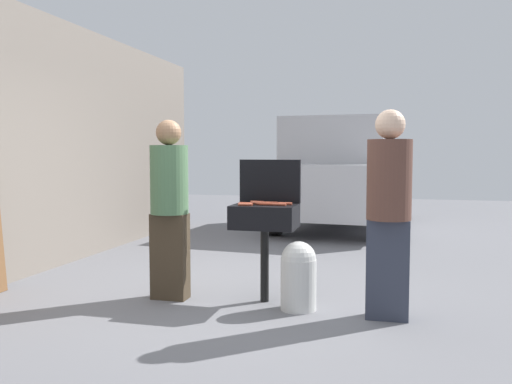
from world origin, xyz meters
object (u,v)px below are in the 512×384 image
hot_dog_1 (257,202)px  hot_dog_9 (245,205)px  hot_dog_3 (285,204)px  hot_dog_4 (266,204)px  hot_dog_0 (263,204)px  person_left (169,202)px  hot_dog_2 (258,203)px  propane_tank (299,274)px  hot_dog_6 (245,204)px  parked_minivan (343,173)px  bbq_grill (265,220)px  hot_dog_5 (279,204)px  hot_dog_7 (271,203)px  person_right (389,206)px  hot_dog_8 (246,204)px

hot_dog_1 → hot_dog_9: (-0.05, -0.26, 0.00)m
hot_dog_3 → hot_dog_4: bearing=-151.3°
hot_dog_0 → person_left: 0.90m
hot_dog_0 → hot_dog_2: size_ratio=1.00×
hot_dog_0 → person_left: person_left is taller
hot_dog_0 → propane_tank: size_ratio=0.21×
hot_dog_6 → parked_minivan: (0.38, 5.53, 0.09)m
hot_dog_6 → bbq_grill: bearing=37.9°
hot_dog_1 → hot_dog_0: bearing=-56.7°
hot_dog_4 → hot_dog_5: 0.13m
hot_dog_5 → hot_dog_6: (-0.30, -0.06, 0.00)m
bbq_grill → hot_dog_7: hot_dog_7 is taller
hot_dog_2 → hot_dog_6: (-0.08, -0.17, 0.00)m
hot_dog_4 → propane_tank: size_ratio=0.21×
hot_dog_3 → person_right: bearing=-17.2°
hot_dog_6 → person_right: (1.28, -0.14, 0.03)m
hot_dog_9 → hot_dog_6: bearing=98.0°
hot_dog_3 → hot_dog_5: 0.10m
hot_dog_2 → propane_tank: 0.78m
hot_dog_3 → parked_minivan: (0.04, 5.37, 0.09)m
bbq_grill → propane_tank: bearing=-27.7°
hot_dog_9 → hot_dog_7: bearing=47.6°
hot_dog_5 → hot_dog_6: bearing=-168.9°
hot_dog_3 → bbq_grill: bearing=-169.2°
bbq_grill → hot_dog_9: hot_dog_9 is taller
hot_dog_2 → parked_minivan: (0.30, 5.36, 0.09)m
hot_dog_9 → parked_minivan: bearing=86.1°
bbq_grill → hot_dog_1: (-0.10, 0.11, 0.16)m
propane_tank → person_left: bearing=177.4°
bbq_grill → person_left: (-0.90, -0.13, 0.16)m
hot_dog_4 → person_right: 1.13m
hot_dog_4 → person_left: size_ratio=0.08×
bbq_grill → hot_dog_2: 0.18m
hot_dog_5 → hot_dog_8: bearing=178.6°
hot_dog_3 → hot_dog_7: (-0.14, 0.03, 0.00)m
hot_dog_5 → propane_tank: (0.21, -0.13, -0.61)m
hot_dog_2 → propane_tank: size_ratio=0.21×
hot_dog_4 → hot_dog_7: (0.02, 0.12, 0.00)m
hot_dog_0 → hot_dog_9: (-0.14, -0.12, 0.00)m
hot_dog_5 → person_right: size_ratio=0.07×
person_right → parked_minivan: parked_minivan is taller
hot_dog_9 → propane_tank: bearing=-4.4°
hot_dog_9 → person_right: (1.28, -0.11, 0.03)m
person_right → parked_minivan: bearing=-97.4°
hot_dog_7 → hot_dog_9: same height
hot_dog_4 → person_left: bearing=-175.4°
hot_dog_6 → hot_dog_0: bearing=34.0°
hot_dog_0 → parked_minivan: parked_minivan is taller
hot_dog_1 → hot_dog_4: 0.21m
hot_dog_7 → hot_dog_0: bearing=-122.9°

